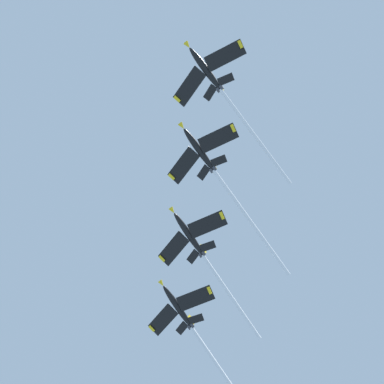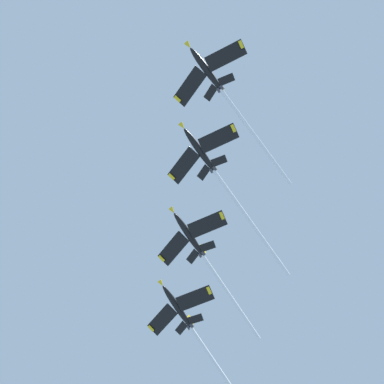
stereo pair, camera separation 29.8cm
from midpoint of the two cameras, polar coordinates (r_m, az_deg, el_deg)
The scene contains 4 objects.
jet_lead at distance 115.67m, azimuth 2.93°, elevation 11.82°, with size 28.09×25.97×20.54m.
jet_second at distance 116.41m, azimuth 2.50°, elevation 2.32°, with size 30.12×27.83×21.77m.
jet_third at distance 119.39m, azimuth 0.58°, elevation -6.31°, with size 25.76×24.21×19.49m.
jet_fourth at distance 126.28m, azimuth -0.54°, elevation -14.52°, with size 26.35×24.74×18.99m.
Camera 2 is at (-11.54, 16.65, 1.70)m, focal length 47.30 mm.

